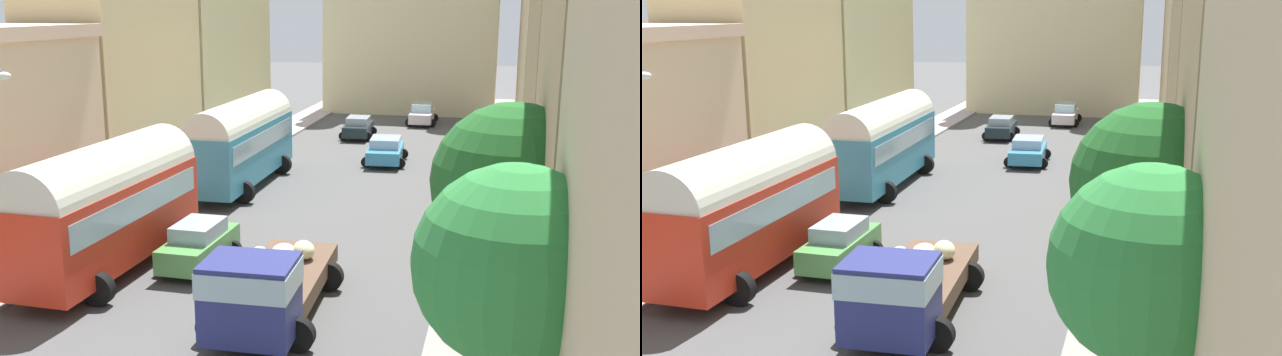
% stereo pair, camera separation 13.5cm
% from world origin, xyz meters
% --- Properties ---
extents(ground_plane, '(154.00, 154.00, 0.00)m').
position_xyz_m(ground_plane, '(0.00, 27.00, 0.00)').
color(ground_plane, '#4E4E4E').
extents(sidewalk_left, '(2.50, 70.00, 0.14)m').
position_xyz_m(sidewalk_left, '(-7.25, 27.00, 0.07)').
color(sidewalk_left, '#B3A1A5').
rests_on(sidewalk_left, ground).
extents(sidewalk_right, '(2.50, 70.00, 0.14)m').
position_xyz_m(sidewalk_right, '(7.25, 27.00, 0.07)').
color(sidewalk_right, gray).
rests_on(sidewalk_right, ground).
extents(building_left_2, '(4.52, 9.86, 9.99)m').
position_xyz_m(building_left_2, '(-10.76, 24.53, 4.99)').
color(building_left_2, '#D7BF87').
rests_on(building_left_2, ground).
extents(building_left_3, '(4.96, 11.86, 13.66)m').
position_xyz_m(building_left_3, '(-10.98, 35.74, 6.83)').
color(building_left_3, '#CBC48B').
rests_on(building_left_3, ground).
extents(building_right_1, '(4.69, 9.31, 10.97)m').
position_xyz_m(building_right_1, '(10.63, 9.63, 5.52)').
color(building_right_1, tan).
rests_on(building_right_1, ground).
extents(building_right_2, '(5.72, 13.11, 11.44)m').
position_xyz_m(building_right_2, '(11.36, 21.17, 5.72)').
color(building_right_2, tan).
rests_on(building_right_2, ground).
extents(building_right_3, '(5.43, 12.47, 10.28)m').
position_xyz_m(building_right_3, '(11.22, 34.82, 5.14)').
color(building_right_3, beige).
rests_on(building_right_3, ground).
extents(building_right_4, '(6.53, 14.84, 12.95)m').
position_xyz_m(building_right_4, '(11.47, 48.95, 6.50)').
color(building_right_4, beige).
rests_on(building_right_4, ground).
extents(distant_church, '(13.66, 7.38, 19.61)m').
position_xyz_m(distant_church, '(0.00, 53.44, 6.64)').
color(distant_church, beige).
rests_on(distant_church, ground).
extents(parked_bus_0, '(3.42, 8.53, 4.28)m').
position_xyz_m(parked_bus_0, '(-4.64, 12.67, 2.37)').
color(parked_bus_0, red).
rests_on(parked_bus_0, ground).
extents(parked_bus_1, '(3.30, 9.75, 4.21)m').
position_xyz_m(parked_bus_1, '(-4.47, 24.77, 2.36)').
color(parked_bus_1, teal).
rests_on(parked_bus_1, ground).
extents(cargo_truck_0, '(3.32, 7.07, 2.47)m').
position_xyz_m(cargo_truck_0, '(1.74, 9.74, 1.25)').
color(cargo_truck_0, navy).
rests_on(cargo_truck_0, ground).
extents(car_0, '(2.58, 4.31, 1.46)m').
position_xyz_m(car_0, '(1.37, 31.77, 0.74)').
color(car_0, '#398BBD').
rests_on(car_0, ground).
extents(car_1, '(2.25, 4.39, 1.56)m').
position_xyz_m(car_1, '(1.77, 46.24, 0.78)').
color(car_1, silver).
rests_on(car_1, ground).
extents(car_2, '(2.13, 3.69, 1.55)m').
position_xyz_m(car_2, '(-1.97, 13.77, 0.78)').
color(car_2, '#53994B').
rests_on(car_2, ground).
extents(car_3, '(2.33, 3.90, 1.42)m').
position_xyz_m(car_3, '(-1.68, 39.32, 0.72)').
color(car_3, '#1A252A').
rests_on(car_3, ground).
extents(pedestrian_0, '(0.38, 0.38, 1.83)m').
position_xyz_m(pedestrian_0, '(7.85, 22.52, 1.05)').
color(pedestrian_0, '#717158').
rests_on(pedestrian_0, ground).
extents(pedestrian_1, '(0.53, 0.53, 1.79)m').
position_xyz_m(pedestrian_1, '(7.22, 28.86, 1.02)').
color(pedestrian_1, slate).
rests_on(pedestrian_1, ground).
extents(roadside_tree_0, '(2.97, 2.97, 6.37)m').
position_xyz_m(roadside_tree_0, '(7.90, 2.54, 4.85)').
color(roadside_tree_0, brown).
rests_on(roadside_tree_0, ground).
extents(roadside_tree_1, '(3.74, 3.74, 6.44)m').
position_xyz_m(roadside_tree_1, '(7.90, 9.05, 4.55)').
color(roadside_tree_1, brown).
rests_on(roadside_tree_1, ground).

